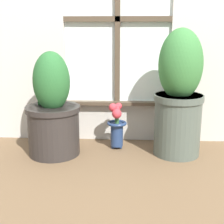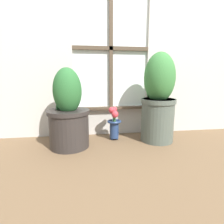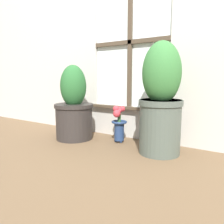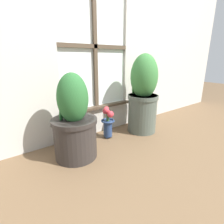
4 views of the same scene
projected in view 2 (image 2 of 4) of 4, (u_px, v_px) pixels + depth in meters
ground_plane at (122, 159)px, 1.28m from camera, size 10.00×10.00×0.00m
wall_with_window at (111, 3)px, 1.62m from camera, size 4.40×0.10×2.50m
potted_plant_left at (69, 115)px, 1.45m from camera, size 0.35×0.35×0.66m
potted_plant_right at (158, 100)px, 1.57m from camera, size 0.31×0.31×0.80m
flower_vase at (114, 122)px, 1.64m from camera, size 0.13×0.14×0.32m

